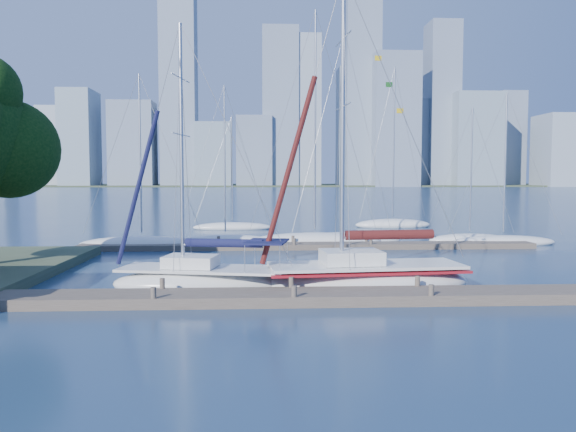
{
  "coord_description": "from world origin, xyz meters",
  "views": [
    {
      "loc": [
        -1.21,
        -20.76,
        4.67
      ],
      "look_at": [
        0.03,
        4.0,
        2.99
      ],
      "focal_mm": 35.0,
      "sensor_mm": 36.0,
      "label": 1
    }
  ],
  "objects": [
    {
      "name": "bg_boat_2",
      "position": [
        2.63,
        18.28,
        0.3
      ],
      "size": [
        9.78,
        4.84,
        16.56
      ],
      "rotation": [
        0.0,
        0.0,
        0.26
      ],
      "color": "silver",
      "rests_on": "ground"
    },
    {
      "name": "skyline",
      "position": [
        19.95,
        290.33,
        35.44
      ],
      "size": [
        503.51,
        51.31,
        123.74
      ],
      "color": "#7F95A4",
      "rests_on": "ground"
    },
    {
      "name": "bg_boat_7",
      "position": [
        11.4,
        31.76,
        0.3
      ],
      "size": [
        7.56,
        4.57,
        15.34
      ],
      "rotation": [
        0.0,
        0.0,
        0.33
      ],
      "color": "silver",
      "rests_on": "ground"
    },
    {
      "name": "far_shore",
      "position": [
        0.0,
        320.0,
        0.0
      ],
      "size": [
        800.0,
        100.0,
        1.5
      ],
      "primitive_type": "cube",
      "color": "#38472D",
      "rests_on": "ground"
    },
    {
      "name": "bg_boat_0",
      "position": [
        -9.14,
        17.07,
        0.25
      ],
      "size": [
        8.7,
        3.94,
        11.88
      ],
      "rotation": [
        0.0,
        0.0,
        -0.2
      ],
      "color": "silver",
      "rests_on": "ground"
    },
    {
      "name": "sailboat_maroon",
      "position": [
        3.22,
        2.62,
        1.03
      ],
      "size": [
        9.01,
        3.67,
        13.62
      ],
      "rotation": [
        0.0,
        0.0,
        0.09
      ],
      "color": "silver",
      "rests_on": "ground"
    },
    {
      "name": "bg_boat_4",
      "position": [
        13.99,
        19.0,
        0.22
      ],
      "size": [
        6.3,
        3.39,
        10.0
      ],
      "rotation": [
        0.0,
        0.0,
        -0.26
      ],
      "color": "silver",
      "rests_on": "ground"
    },
    {
      "name": "ground",
      "position": [
        0.0,
        0.0,
        0.0
      ],
      "size": [
        700.0,
        700.0,
        0.0
      ],
      "primitive_type": "plane",
      "color": "#162848",
      "rests_on": "ground"
    },
    {
      "name": "bg_boat_3",
      "position": [
        4.76,
        19.11,
        0.28
      ],
      "size": [
        8.54,
        5.51,
        15.35
      ],
      "rotation": [
        0.0,
        0.0,
        0.42
      ],
      "color": "silver",
      "rests_on": "ground"
    },
    {
      "name": "near_dock",
      "position": [
        0.0,
        0.0,
        0.2
      ],
      "size": [
        26.0,
        2.0,
        0.4
      ],
      "primitive_type": "cube",
      "color": "#463E33",
      "rests_on": "ground"
    },
    {
      "name": "bg_boat_1",
      "position": [
        -3.67,
        18.81,
        0.23
      ],
      "size": [
        7.2,
        4.3,
        11.41
      ],
      "rotation": [
        0.0,
        0.0,
        0.36
      ],
      "color": "silver",
      "rests_on": "ground"
    },
    {
      "name": "sailboat_navy",
      "position": [
        -3.62,
        2.84,
        0.94
      ],
      "size": [
        7.92,
        3.9,
        11.58
      ],
      "rotation": [
        0.0,
        0.0,
        -0.19
      ],
      "color": "silver",
      "rests_on": "ground"
    },
    {
      "name": "bg_boat_6",
      "position": [
        -3.72,
        30.34,
        0.22
      ],
      "size": [
        7.36,
        4.71,
        10.59
      ],
      "rotation": [
        0.0,
        0.0,
        0.42
      ],
      "color": "silver",
      "rests_on": "ground"
    },
    {
      "name": "far_dock",
      "position": [
        2.0,
        16.0,
        0.18
      ],
      "size": [
        30.0,
        1.8,
        0.36
      ],
      "primitive_type": "cube",
      "color": "#463E33",
      "rests_on": "ground"
    },
    {
      "name": "bg_boat_5",
      "position": [
        15.81,
        17.49,
        0.22
      ],
      "size": [
        7.66,
        4.38,
        10.82
      ],
      "rotation": [
        0.0,
        0.0,
        -0.35
      ],
      "color": "silver",
      "rests_on": "ground"
    }
  ]
}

